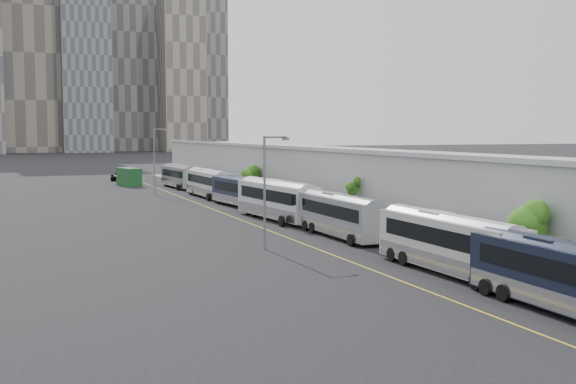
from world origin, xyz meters
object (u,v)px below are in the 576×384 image
bus_1 (565,284)px  bus_3 (341,219)px  bus_4 (277,203)px  bus_2 (449,248)px  suv (121,175)px  bus_5 (240,194)px  street_lamp_near (267,184)px  street_lamp_far (156,157)px  bus_7 (179,178)px  shipping_container (129,177)px  bus_6 (209,186)px

bus_1 → bus_3: bus_3 is taller
bus_4 → bus_1: bearing=-95.2°
bus_2 → bus_4: (-0.55, 29.46, 0.10)m
bus_4 → bus_3: bearing=-91.7°
bus_1 → suv: 105.27m
bus_5 → street_lamp_near: (-7.30, -29.98, 3.45)m
bus_3 → bus_5: size_ratio=1.00×
bus_4 → street_lamp_far: street_lamp_far is taller
bus_7 → street_lamp_near: bearing=-100.1°
bus_3 → bus_7: bearing=90.5°
bus_5 → shipping_container: size_ratio=2.32×
bus_2 → street_lamp_near: (-7.47, 12.95, 3.37)m
bus_5 → street_lamp_far: bearing=102.5°
bus_2 → bus_3: 16.37m
street_lamp_near → suv: 81.66m
suv → bus_4: bearing=-65.3°
bus_3 → shipping_container: bus_3 is taller
bus_3 → bus_5: (-0.48, 26.56, -0.03)m
bus_2 → bus_7: bus_2 is taller
bus_7 → street_lamp_far: 13.05m
bus_2 → suv: (-6.60, 94.51, -0.70)m
bus_3 → suv: bearing=94.5°
bus_2 → bus_7: 73.29m
bus_1 → suv: bearing=93.7°
bus_2 → street_lamp_far: bearing=94.9°
bus_5 → bus_7: (-0.53, 30.35, 0.00)m
bus_2 → bus_6: size_ratio=1.00×
bus_6 → street_lamp_far: bearing=131.2°
street_lamp_near → bus_7: bearing=83.6°
bus_2 → suv: size_ratio=2.02×
suv → bus_3: bearing=-65.6°
bus_2 → bus_3: bus_2 is taller
bus_6 → shipping_container: size_ratio=2.42×
bus_1 → bus_4: (-0.15, 40.04, 0.18)m
bus_4 → bus_5: (0.38, 13.47, -0.17)m
bus_2 → street_lamp_far: street_lamp_far is taller
bus_1 → bus_2: size_ratio=0.94×
bus_3 → bus_7: bus_3 is taller
shipping_container → bus_3: bearing=-95.6°
street_lamp_far → shipping_container: 18.57m
bus_3 → bus_6: bus_6 is taller
bus_1 → shipping_container: (-6.98, 90.94, -0.03)m
bus_1 → bus_3: size_ratio=0.98×
bus_1 → street_lamp_far: 73.14m
shipping_container → suv: bearing=74.4°
bus_2 → suv: bearing=92.9°
bus_7 → suv: bus_7 is taller
bus_1 → bus_5: (0.22, 53.51, 0.01)m
shipping_container → suv: shipping_container is taller
bus_7 → street_lamp_far: size_ratio=1.34×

